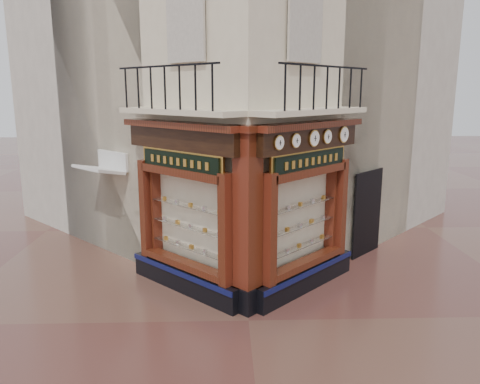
{
  "coord_description": "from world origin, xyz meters",
  "views": [
    {
      "loc": [
        -0.46,
        -8.86,
        4.64
      ],
      "look_at": [
        -0.11,
        2.0,
        2.29
      ],
      "focal_mm": 35.0,
      "sensor_mm": 36.0,
      "label": 1
    }
  ],
  "objects_px": {
    "clock_c": "(314,138)",
    "signboard_left": "(180,162)",
    "clock_a": "(279,143)",
    "clock_e": "(344,135)",
    "clock_d": "(327,137)",
    "clock_b": "(296,141)",
    "signboard_right": "(310,161)",
    "awning": "(104,260)",
    "corner_pilaster": "(248,223)"
  },
  "relations": [
    {
      "from": "signboard_left",
      "to": "corner_pilaster",
      "type": "bearing_deg",
      "value": -169.75
    },
    {
      "from": "clock_e",
      "to": "clock_c",
      "type": "bearing_deg",
      "value": 180.0
    },
    {
      "from": "clock_b",
      "to": "signboard_left",
      "type": "height_order",
      "value": "clock_b"
    },
    {
      "from": "clock_b",
      "to": "signboard_left",
      "type": "distance_m",
      "value": 2.61
    },
    {
      "from": "signboard_left",
      "to": "clock_a",
      "type": "bearing_deg",
      "value": -160.4
    },
    {
      "from": "corner_pilaster",
      "to": "clock_b",
      "type": "height_order",
      "value": "corner_pilaster"
    },
    {
      "from": "clock_a",
      "to": "clock_d",
      "type": "bearing_deg",
      "value": 0.0
    },
    {
      "from": "clock_b",
      "to": "clock_e",
      "type": "distance_m",
      "value": 1.92
    },
    {
      "from": "clock_d",
      "to": "clock_e",
      "type": "distance_m",
      "value": 0.72
    },
    {
      "from": "clock_b",
      "to": "signboard_left",
      "type": "bearing_deg",
      "value": 121.67
    },
    {
      "from": "clock_a",
      "to": "clock_e",
      "type": "relative_size",
      "value": 0.77
    },
    {
      "from": "clock_c",
      "to": "clock_e",
      "type": "xyz_separation_m",
      "value": [
        0.88,
        0.88,
        -0.0
      ]
    },
    {
      "from": "clock_a",
      "to": "signboard_right",
      "type": "xyz_separation_m",
      "value": [
        0.83,
        0.99,
        -0.52
      ]
    },
    {
      "from": "clock_c",
      "to": "signboard_right",
      "type": "bearing_deg",
      "value": 64.9
    },
    {
      "from": "clock_b",
      "to": "awning",
      "type": "height_order",
      "value": "clock_b"
    },
    {
      "from": "signboard_right",
      "to": "awning",
      "type": "bearing_deg",
      "value": 113.04
    },
    {
      "from": "awning",
      "to": "signboard_left",
      "type": "height_order",
      "value": "signboard_left"
    },
    {
      "from": "clock_b",
      "to": "signboard_right",
      "type": "distance_m",
      "value": 0.9
    },
    {
      "from": "signboard_left",
      "to": "signboard_right",
      "type": "distance_m",
      "value": 2.92
    },
    {
      "from": "clock_a",
      "to": "awning",
      "type": "height_order",
      "value": "clock_a"
    },
    {
      "from": "clock_b",
      "to": "clock_e",
      "type": "height_order",
      "value": "clock_e"
    },
    {
      "from": "clock_e",
      "to": "signboard_left",
      "type": "xyz_separation_m",
      "value": [
        -3.85,
        -0.77,
        -0.52
      ]
    },
    {
      "from": "clock_a",
      "to": "clock_b",
      "type": "height_order",
      "value": "clock_b"
    },
    {
      "from": "signboard_left",
      "to": "clock_c",
      "type": "bearing_deg",
      "value": -137.22
    },
    {
      "from": "corner_pilaster",
      "to": "clock_a",
      "type": "distance_m",
      "value": 1.79
    },
    {
      "from": "corner_pilaster",
      "to": "signboard_right",
      "type": "bearing_deg",
      "value": -10.25
    },
    {
      "from": "awning",
      "to": "signboard_left",
      "type": "xyz_separation_m",
      "value": [
        2.41,
        -2.15,
        3.1
      ]
    },
    {
      "from": "corner_pilaster",
      "to": "signboard_right",
      "type": "distance_m",
      "value": 2.12
    },
    {
      "from": "clock_b",
      "to": "awning",
      "type": "xyz_separation_m",
      "value": [
        -4.9,
        2.74,
        -3.62
      ]
    },
    {
      "from": "clock_a",
      "to": "signboard_right",
      "type": "bearing_deg",
      "value": 4.89
    },
    {
      "from": "clock_c",
      "to": "signboard_right",
      "type": "relative_size",
      "value": 0.19
    },
    {
      "from": "clock_d",
      "to": "awning",
      "type": "xyz_separation_m",
      "value": [
        -5.75,
        1.89,
        -3.62
      ]
    },
    {
      "from": "clock_e",
      "to": "signboard_left",
      "type": "distance_m",
      "value": 3.96
    },
    {
      "from": "signboard_left",
      "to": "signboard_right",
      "type": "bearing_deg",
      "value": -135.0
    },
    {
      "from": "corner_pilaster",
      "to": "clock_e",
      "type": "bearing_deg",
      "value": -8.25
    },
    {
      "from": "clock_a",
      "to": "clock_e",
      "type": "height_order",
      "value": "clock_e"
    },
    {
      "from": "clock_b",
      "to": "awning",
      "type": "distance_m",
      "value": 6.68
    },
    {
      "from": "clock_a",
      "to": "clock_c",
      "type": "relative_size",
      "value": 0.81
    },
    {
      "from": "awning",
      "to": "clock_b",
      "type": "bearing_deg",
      "value": -164.21
    },
    {
      "from": "clock_d",
      "to": "signboard_left",
      "type": "bearing_deg",
      "value": 139.47
    },
    {
      "from": "clock_c",
      "to": "clock_d",
      "type": "relative_size",
      "value": 1.13
    },
    {
      "from": "awning",
      "to": "signboard_left",
      "type": "relative_size",
      "value": 0.7
    },
    {
      "from": "clock_c",
      "to": "signboard_left",
      "type": "distance_m",
      "value": 3.01
    },
    {
      "from": "clock_b",
      "to": "clock_c",
      "type": "xyz_separation_m",
      "value": [
        0.47,
        0.47,
        -0.0
      ]
    },
    {
      "from": "clock_a",
      "to": "clock_b",
      "type": "bearing_deg",
      "value": 0.0
    },
    {
      "from": "corner_pilaster",
      "to": "signboard_right",
      "type": "height_order",
      "value": "corner_pilaster"
    },
    {
      "from": "clock_b",
      "to": "clock_e",
      "type": "bearing_deg",
      "value": 0.0
    },
    {
      "from": "clock_e",
      "to": "signboard_right",
      "type": "relative_size",
      "value": 0.2
    },
    {
      "from": "clock_b",
      "to": "clock_e",
      "type": "xyz_separation_m",
      "value": [
        1.36,
        1.36,
        -0.0
      ]
    },
    {
      "from": "corner_pilaster",
      "to": "clock_c",
      "type": "bearing_deg",
      "value": -14.11
    }
  ]
}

